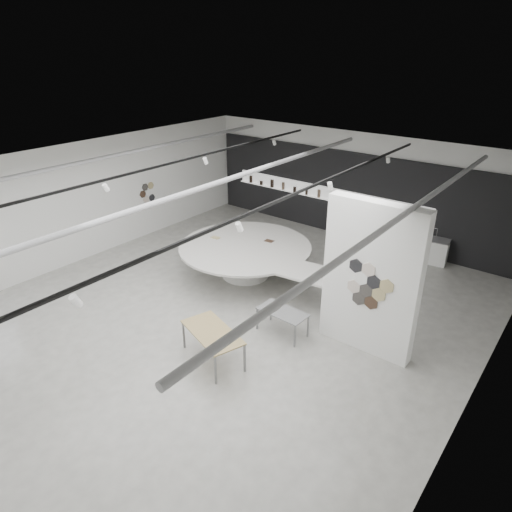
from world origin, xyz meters
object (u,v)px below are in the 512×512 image
Objects in this scene: sample_table_wood at (212,334)px; sample_table_stone at (283,313)px; display_island at (247,257)px; kitchen_counter at (425,249)px; partition_column at (371,279)px.

sample_table_stone is (0.64, 1.81, -0.12)m from sample_table_wood.
sample_table_stone is at bearing -41.19° from display_island.
kitchen_counter reaches higher than display_island.
kitchen_counter reaches higher than sample_table_stone.
partition_column is 2.38× the size of kitchen_counter.
partition_column reaches higher than sample_table_wood.
partition_column reaches higher than kitchen_counter.
partition_column is 2.32m from sample_table_stone.
sample_table_stone is at bearing -158.14° from partition_column.
partition_column is 4.69m from display_island.
display_island is at bearing 118.17° from sample_table_wood.
display_island is (-4.41, 1.10, -1.14)m from partition_column.
sample_table_stone is (2.59, -1.83, -0.09)m from display_island.
sample_table_wood is (1.95, -3.64, 0.04)m from display_island.
display_island is 3.04× the size of sample_table_wood.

